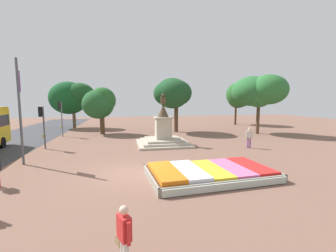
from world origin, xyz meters
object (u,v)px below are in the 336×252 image
object	(u,v)px
flower_planter	(209,173)
pedestrian_crossing_plaza	(249,136)
pedestrian_with_handbag	(124,235)
banner_pole	(20,110)
traffic_light_far_corner	(61,113)
traffic_light_mid_block	(42,120)
statue_monument	(163,135)

from	to	relation	value
flower_planter	pedestrian_crossing_plaza	xyz separation A→B (m)	(5.90, 6.13, 0.74)
flower_planter	pedestrian_with_handbag	size ratio (longest dim) A/B	4.16
banner_pole	pedestrian_crossing_plaza	world-z (taller)	banner_pole
traffic_light_far_corner	pedestrian_with_handbag	xyz separation A→B (m)	(6.65, -21.11, -1.72)
traffic_light_mid_block	pedestrian_crossing_plaza	size ratio (longest dim) A/B	2.01
statue_monument	traffic_light_far_corner	distance (m)	12.12
traffic_light_far_corner	banner_pole	xyz separation A→B (m)	(0.59, -11.07, 0.76)
traffic_light_mid_block	banner_pole	bearing A→B (deg)	-86.01
flower_planter	pedestrian_crossing_plaza	distance (m)	8.54
pedestrian_crossing_plaza	flower_planter	bearing A→B (deg)	-133.87
flower_planter	pedestrian_with_handbag	world-z (taller)	pedestrian_with_handbag
pedestrian_crossing_plaza	statue_monument	bearing A→B (deg)	156.32
traffic_light_mid_block	traffic_light_far_corner	world-z (taller)	traffic_light_far_corner
traffic_light_far_corner	banner_pole	distance (m)	11.11
flower_planter	banner_pole	world-z (taller)	banner_pole
traffic_light_far_corner	flower_planter	bearing A→B (deg)	-54.90
pedestrian_with_handbag	statue_monument	bearing A→B (deg)	76.72
traffic_light_far_corner	pedestrian_with_handbag	bearing A→B (deg)	-72.51
flower_planter	pedestrian_with_handbag	xyz separation A→B (m)	(-4.25, -5.60, 0.64)
traffic_light_mid_block	pedestrian_with_handbag	world-z (taller)	traffic_light_mid_block
traffic_light_mid_block	flower_planter	bearing A→B (deg)	-40.34
pedestrian_crossing_plaza	traffic_light_far_corner	bearing A→B (deg)	150.83
banner_pole	traffic_light_far_corner	bearing A→B (deg)	93.08
traffic_light_mid_block	statue_monument	bearing A→B (deg)	0.25
statue_monument	traffic_light_far_corner	size ratio (longest dim) A/B	1.21
flower_planter	statue_monument	distance (m)	9.12
banner_pole	statue_monument	bearing A→B (deg)	25.92
statue_monument	pedestrian_with_handbag	bearing A→B (deg)	-103.28
banner_pole	pedestrian_with_handbag	xyz separation A→B (m)	(6.06, -10.04, -2.48)
traffic_light_mid_block	pedestrian_crossing_plaza	world-z (taller)	traffic_light_mid_block
statue_monument	traffic_light_far_corner	bearing A→B (deg)	147.49
statue_monument	flower_planter	bearing A→B (deg)	-85.03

